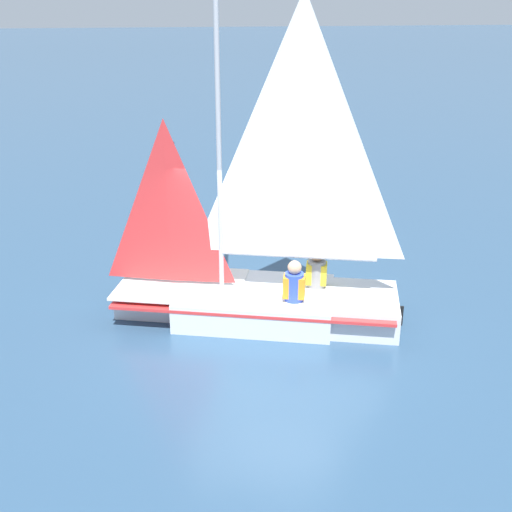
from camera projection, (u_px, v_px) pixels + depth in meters
name	position (u px, v px, depth m)	size (l,w,h in m)	color
ground_plane	(256.00, 316.00, 10.80)	(260.00, 260.00, 0.00)	#2D4C6B
sailboat_main	(260.00, 280.00, 10.54)	(4.84, 3.01, 5.24)	silver
sailor_helm	(294.00, 293.00, 10.20)	(0.41, 0.38, 1.16)	black
sailor_crew	(316.00, 278.00, 10.69)	(0.41, 0.38, 1.16)	black
buoy_marker	(174.00, 167.00, 19.63)	(0.55, 0.55, 1.07)	red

